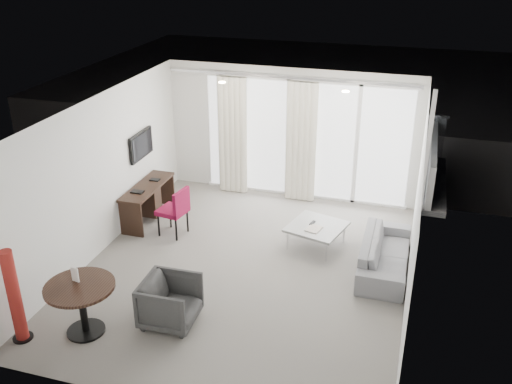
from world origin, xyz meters
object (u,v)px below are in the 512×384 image
(desk, at_px, (148,203))
(tub_armchair, at_px, (170,302))
(desk_chair, at_px, (172,211))
(rattan_chair_a, at_px, (354,159))
(rattan_chair_b, at_px, (409,156))
(coffee_table, at_px, (316,236))
(red_lamp, at_px, (14,296))
(round_table, at_px, (83,309))
(sofa, at_px, (385,254))

(desk, distance_m, tub_armchair, 3.21)
(tub_armchair, bearing_deg, desk_chair, 22.10)
(rattan_chair_a, bearing_deg, rattan_chair_b, 32.41)
(tub_armchair, distance_m, coffee_table, 3.03)
(red_lamp, bearing_deg, desk, 88.83)
(rattan_chair_a, bearing_deg, desk, -131.90)
(coffee_table, bearing_deg, tub_armchair, -119.83)
(round_table, relative_size, rattan_chair_a, 1.17)
(coffee_table, height_order, rattan_chair_b, rattan_chair_b)
(desk, xyz_separation_m, red_lamp, (-0.07, -3.61, 0.33))
(coffee_table, relative_size, sofa, 0.47)
(coffee_table, bearing_deg, sofa, -18.26)
(round_table, bearing_deg, tub_armchair, 26.95)
(round_table, bearing_deg, rattan_chair_b, 61.10)
(sofa, bearing_deg, desk, 83.60)
(sofa, bearing_deg, red_lamp, 125.10)
(red_lamp, bearing_deg, round_table, 26.54)
(rattan_chair_a, bearing_deg, red_lamp, -111.91)
(desk_chair, relative_size, tub_armchair, 1.20)
(desk_chair, bearing_deg, desk, 158.75)
(red_lamp, bearing_deg, desk_chair, 76.93)
(desk, relative_size, coffee_table, 1.65)
(red_lamp, height_order, rattan_chair_b, red_lamp)
(round_table, bearing_deg, desk_chair, 89.65)
(sofa, bearing_deg, desk_chair, 88.60)
(desk, height_order, coffee_table, desk)
(tub_armchair, distance_m, rattan_chair_a, 6.12)
(desk_chair, height_order, coffee_table, desk_chair)
(rattan_chair_a, bearing_deg, tub_armchair, -100.97)
(sofa, relative_size, rattan_chair_b, 2.46)
(coffee_table, height_order, sofa, sofa)
(round_table, height_order, rattan_chair_b, rattan_chair_b)
(desk, xyz_separation_m, round_table, (0.66, -3.25, 0.03))
(red_lamp, xyz_separation_m, sofa, (4.45, 3.12, -0.40))
(red_lamp, relative_size, coffee_table, 1.53)
(desk_chair, bearing_deg, sofa, 8.06)
(desk_chair, height_order, tub_armchair, desk_chair)
(desk, bearing_deg, rattan_chair_a, 42.97)
(round_table, bearing_deg, rattan_chair_a, 66.95)
(red_lamp, bearing_deg, tub_armchair, 26.78)
(desk, height_order, round_table, round_table)
(round_table, bearing_deg, coffee_table, 51.20)
(round_table, distance_m, rattan_chair_b, 7.97)
(coffee_table, distance_m, sofa, 1.25)
(red_lamp, bearing_deg, sofa, 35.10)
(desk, relative_size, red_lamp, 1.08)
(desk_chair, bearing_deg, tub_armchair, -57.13)
(desk, distance_m, red_lamp, 3.63)
(sofa, relative_size, rattan_chair_a, 2.35)
(round_table, bearing_deg, sofa, 36.60)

